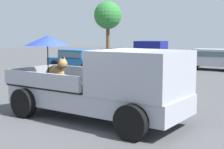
# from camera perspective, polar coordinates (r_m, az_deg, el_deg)

# --- Properties ---
(ground_plane) EXTENTS (80.00, 80.00, 0.00)m
(ground_plane) POSITION_cam_1_polar(r_m,az_deg,el_deg) (9.03, -2.88, -7.68)
(ground_plane) COLOR #4C4C4F
(pickup_truck_main) EXTENTS (5.13, 2.43, 2.25)m
(pickup_truck_main) POSITION_cam_1_polar(r_m,az_deg,el_deg) (8.58, -0.82, -1.81)
(pickup_truck_main) COLOR black
(pickup_truck_main) RESTS_ON ground
(pickup_truck_red) EXTENTS (5.06, 2.89, 1.80)m
(pickup_truck_red) POSITION_cam_1_polar(r_m,az_deg,el_deg) (23.38, 4.47, 3.57)
(pickup_truck_red) COLOR black
(pickup_truck_red) RESTS_ON ground
(parked_sedan_near) EXTENTS (4.45, 2.29, 1.33)m
(parked_sedan_near) POSITION_cam_1_polar(r_m,az_deg,el_deg) (22.01, 16.99, 2.72)
(parked_sedan_near) COLOR black
(parked_sedan_near) RESTS_ON ground
(parked_sedan_far) EXTENTS (4.38, 2.15, 1.33)m
(parked_sedan_far) POSITION_cam_1_polar(r_m,az_deg,el_deg) (20.33, -5.59, 2.66)
(parked_sedan_far) COLOR black
(parked_sedan_far) RESTS_ON ground
(tree_by_lot) EXTENTS (2.58, 2.58, 5.31)m
(tree_by_lot) POSITION_cam_1_polar(r_m,az_deg,el_deg) (31.05, -0.73, 10.17)
(tree_by_lot) COLOR brown
(tree_by_lot) RESTS_ON ground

